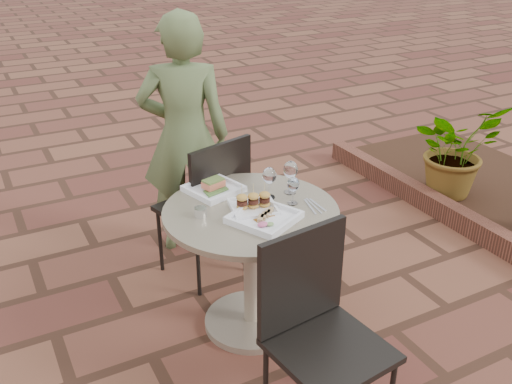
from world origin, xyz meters
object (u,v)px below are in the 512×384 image
diner (185,137)px  plate_sliders (253,204)px  chair_near (316,319)px  chair_far (210,199)px  plate_salmon (214,188)px  cafe_table (251,250)px  plate_tuna (264,217)px

diner → plate_sliders: size_ratio=5.87×
chair_near → plate_sliders: chair_near is taller
chair_far → diner: bearing=-109.4°
diner → chair_near: bearing=110.4°
chair_far → plate_salmon: (-0.08, -0.26, 0.20)m
cafe_table → plate_tuna: (0.00, -0.14, 0.26)m
chair_far → chair_near: same height
diner → plate_salmon: 0.70m
chair_near → plate_salmon: chair_near is taller
chair_far → plate_salmon: bearing=55.1°
plate_sliders → plate_tuna: 0.12m
cafe_table → chair_far: size_ratio=0.97×
cafe_table → plate_sliders: (0.01, -0.01, 0.28)m
cafe_table → plate_sliders: 0.28m
chair_far → plate_salmon: size_ratio=2.91×
chair_near → plate_sliders: 0.73m
chair_far → diner: size_ratio=0.58×
plate_salmon → cafe_table: bearing=-73.6°
plate_sliders → chair_far: bearing=90.5°
chair_near → plate_sliders: bearing=77.8°
cafe_table → plate_salmon: 0.39m
plate_salmon → diner: bearing=81.3°
plate_tuna → plate_sliders: bearing=87.8°
cafe_table → plate_sliders: bearing=-57.2°
plate_sliders → plate_salmon: bearing=107.2°
diner → plate_salmon: bearing=104.4°
chair_far → diner: 0.50m
chair_near → diner: diner is taller
cafe_table → chair_near: bearing=-94.4°
chair_far → plate_tuna: chair_far is taller
cafe_table → chair_far: 0.54m
plate_salmon → plate_tuna: size_ratio=0.83×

